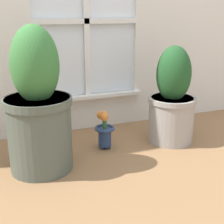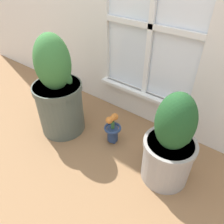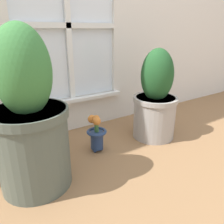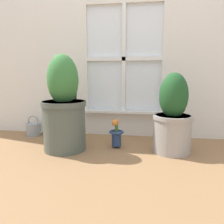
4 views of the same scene
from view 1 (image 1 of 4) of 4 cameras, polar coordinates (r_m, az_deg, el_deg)
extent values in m
plane|color=olive|center=(1.77, 1.96, -9.48)|extent=(10.00, 10.00, 0.00)
cube|color=silver|center=(2.28, -4.43, 0.32)|extent=(0.72, 0.05, 0.25)
cube|color=white|center=(2.19, -4.93, 16.26)|extent=(0.72, 0.02, 1.00)
cube|color=white|center=(2.16, -4.71, 16.25)|extent=(0.04, 0.02, 1.00)
cube|color=white|center=(2.16, -4.71, 16.25)|extent=(0.72, 0.02, 0.04)
cube|color=white|center=(2.21, -4.15, 2.85)|extent=(0.78, 0.06, 0.02)
cylinder|color=#4C564C|center=(1.69, -13.02, -3.90)|extent=(0.33, 0.33, 0.40)
cylinder|color=#4C564C|center=(1.64, -13.45, 1.94)|extent=(0.35, 0.35, 0.04)
cylinder|color=#38281E|center=(1.63, -13.49, 2.44)|extent=(0.31, 0.31, 0.01)
ellipsoid|color=#387538|center=(1.60, -13.93, 8.37)|extent=(0.24, 0.24, 0.39)
ellipsoid|color=#387538|center=(1.65, -10.84, 6.18)|extent=(0.07, 0.17, 0.21)
cylinder|color=#9E9993|center=(2.06, 10.73, -1.32)|extent=(0.29, 0.29, 0.30)
cylinder|color=#9E9993|center=(2.02, 10.94, 2.25)|extent=(0.31, 0.31, 0.03)
cylinder|color=#38281E|center=(2.02, 10.96, 2.51)|extent=(0.27, 0.27, 0.01)
ellipsoid|color=#1E4C23|center=(1.98, 11.22, 6.81)|extent=(0.22, 0.22, 0.35)
ellipsoid|color=#1E4C23|center=(2.04, 13.09, 5.03)|extent=(0.04, 0.16, 0.17)
sphere|color=navy|center=(1.98, -1.62, -6.01)|extent=(0.02, 0.02, 0.02)
sphere|color=navy|center=(1.94, -1.88, -6.61)|extent=(0.02, 0.02, 0.02)
sphere|color=navy|center=(1.96, -0.47, -6.39)|extent=(0.02, 0.02, 0.02)
cylinder|color=navy|center=(1.93, -1.34, -4.58)|extent=(0.08, 0.08, 0.11)
torus|color=navy|center=(1.91, -1.35, -3.01)|extent=(0.13, 0.13, 0.02)
cylinder|color=#386633|center=(1.90, -1.36, -2.12)|extent=(0.03, 0.03, 0.06)
sphere|color=orange|center=(1.88, -1.37, -0.44)|extent=(0.04, 0.04, 0.04)
sphere|color=orange|center=(1.92, -2.05, -0.58)|extent=(0.05, 0.05, 0.05)
sphere|color=orange|center=(1.86, -1.44, -0.91)|extent=(0.05, 0.05, 0.05)
camera|label=2|loc=(1.56, 43.38, 27.11)|focal=35.00mm
camera|label=3|loc=(0.61, -19.39, 8.51)|focal=35.00mm
camera|label=4|loc=(0.87, 69.73, -8.59)|focal=35.00mm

